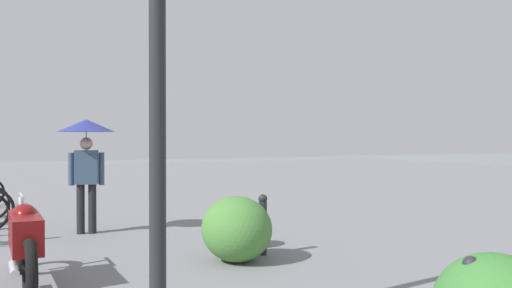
{
  "coord_description": "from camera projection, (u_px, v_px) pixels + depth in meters",
  "views": [
    {
      "loc": [
        0.36,
        2.56,
        1.71
      ],
      "look_at": [
        11.06,
        -2.87,
        1.57
      ],
      "focal_mm": 38.65,
      "sensor_mm": 36.0,
      "label": 1
    }
  ],
  "objects": [
    {
      "name": "motorcycle",
      "position": [
        25.0,
        242.0,
        6.36
      ],
      "size": [
        2.17,
        0.36,
        1.06
      ],
      "color": "black",
      "rests_on": "ground"
    },
    {
      "name": "shrub_round",
      "position": [
        247.0,
        230.0,
        8.63
      ],
      "size": [
        0.6,
        0.54,
        0.51
      ],
      "color": "#387533",
      "rests_on": "ground"
    },
    {
      "name": "pedestrian",
      "position": [
        86.0,
        144.0,
        9.76
      ],
      "size": [
        1.0,
        1.0,
        2.03
      ],
      "color": "black",
      "rests_on": "ground"
    },
    {
      "name": "bollard_mid",
      "position": [
        263.0,
        223.0,
        8.01
      ],
      "size": [
        0.13,
        0.13,
        0.88
      ],
      "color": "#232328",
      "rests_on": "ground"
    },
    {
      "name": "shrub_low",
      "position": [
        237.0,
        229.0,
        7.55
      ],
      "size": [
        1.06,
        0.95,
        0.9
      ],
      "color": "#477F38",
      "rests_on": "ground"
    }
  ]
}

